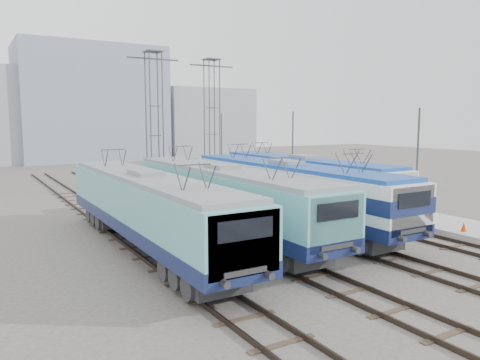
% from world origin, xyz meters
% --- Properties ---
extents(ground, '(160.00, 160.00, 0.00)m').
position_xyz_m(ground, '(0.00, 0.00, 0.00)').
color(ground, '#514C47').
extents(platform, '(4.00, 70.00, 0.30)m').
position_xyz_m(platform, '(10.20, 8.00, 0.15)').
color(platform, '#9E9E99').
rests_on(platform, ground).
extents(locomotive_far_left, '(2.87, 18.16, 3.42)m').
position_xyz_m(locomotive_far_left, '(-6.75, 4.83, 2.26)').
color(locomotive_far_left, '#141D47').
rests_on(locomotive_far_left, ground).
extents(locomotive_center_left, '(2.89, 18.28, 3.44)m').
position_xyz_m(locomotive_center_left, '(-2.25, 5.67, 2.27)').
color(locomotive_center_left, '#141D47').
rests_on(locomotive_center_left, ground).
extents(locomotive_center_right, '(2.90, 18.32, 3.44)m').
position_xyz_m(locomotive_center_right, '(2.25, 5.97, 2.34)').
color(locomotive_center_right, '#141D47').
rests_on(locomotive_center_right, ground).
extents(locomotive_far_right, '(2.80, 17.72, 3.33)m').
position_xyz_m(locomotive_far_right, '(6.75, 10.14, 2.26)').
color(locomotive_far_right, '#141D47').
rests_on(locomotive_far_right, ground).
extents(catenary_tower_west, '(4.50, 1.20, 12.00)m').
position_xyz_m(catenary_tower_west, '(0.00, 22.00, 6.64)').
color(catenary_tower_west, '#3F4247').
rests_on(catenary_tower_west, ground).
extents(catenary_tower_east, '(4.50, 1.20, 12.00)m').
position_xyz_m(catenary_tower_east, '(6.50, 24.00, 6.64)').
color(catenary_tower_east, '#3F4247').
rests_on(catenary_tower_east, ground).
extents(mast_front, '(0.12, 0.12, 7.00)m').
position_xyz_m(mast_front, '(8.60, 2.00, 3.50)').
color(mast_front, '#3F4247').
rests_on(mast_front, ground).
extents(mast_mid, '(0.12, 0.12, 7.00)m').
position_xyz_m(mast_mid, '(8.60, 14.00, 3.50)').
color(mast_mid, '#3F4247').
rests_on(mast_mid, ground).
extents(mast_rear, '(0.12, 0.12, 7.00)m').
position_xyz_m(mast_rear, '(8.60, 26.00, 3.50)').
color(mast_rear, '#3F4247').
rests_on(mast_rear, ground).
extents(safety_cone, '(0.30, 0.30, 0.53)m').
position_xyz_m(safety_cone, '(8.94, -0.94, 0.57)').
color(safety_cone, '#CF3501').
rests_on(safety_cone, platform).
extents(building_center, '(22.00, 14.00, 18.00)m').
position_xyz_m(building_center, '(4.00, 62.00, 9.00)').
color(building_center, gray).
rests_on(building_center, ground).
extents(building_east, '(16.00, 12.00, 12.00)m').
position_xyz_m(building_east, '(24.00, 62.00, 6.00)').
color(building_east, '#8E969E').
rests_on(building_east, ground).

